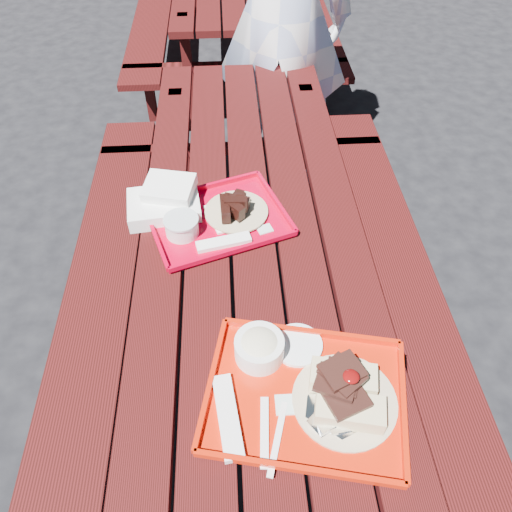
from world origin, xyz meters
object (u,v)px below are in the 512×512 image
far_tray (216,219)px  person (282,13)px  picnic_table_near (253,275)px  near_tray (306,382)px

far_tray → person: 1.30m
picnic_table_near → person: bearing=80.6°
far_tray → person: person is taller
picnic_table_near → near_tray: 0.61m
picnic_table_near → person: 1.39m
near_tray → picnic_table_near: bearing=100.2°
far_tray → person: bearing=74.9°
near_tray → person: size_ratio=0.29×
far_tray → picnic_table_near: bearing=-31.1°
picnic_table_near → person: size_ratio=1.27×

